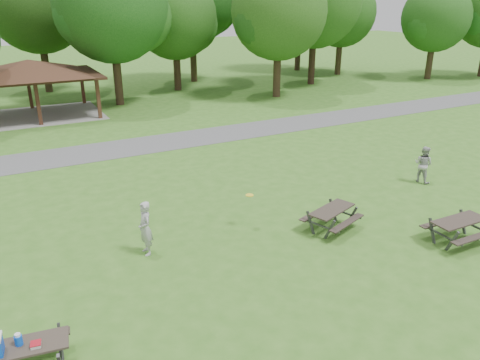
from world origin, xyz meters
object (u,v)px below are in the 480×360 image
object	(u,v)px
picnic_table_middle	(332,214)
frisbee_thrower	(145,228)
picnic_table_near	(13,350)
frisbee_catcher	(423,164)

from	to	relation	value
picnic_table_middle	frisbee_thrower	xyz separation A→B (m)	(-6.15, 1.42, 0.29)
picnic_table_near	frisbee_thrower	world-z (taller)	frisbee_thrower
picnic_table_middle	frisbee_catcher	bearing A→B (deg)	15.10
picnic_table_near	frisbee_catcher	xyz separation A→B (m)	(16.46, 4.02, 0.08)
picnic_table_near	frisbee_catcher	world-z (taller)	frisbee_catcher
picnic_table_near	picnic_table_middle	size ratio (longest dim) A/B	0.92
picnic_table_near	frisbee_catcher	bearing A→B (deg)	13.71
picnic_table_middle	frisbee_thrower	distance (m)	6.32
picnic_table_near	frisbee_thrower	distance (m)	5.49
frisbee_catcher	picnic_table_near	bearing A→B (deg)	89.16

